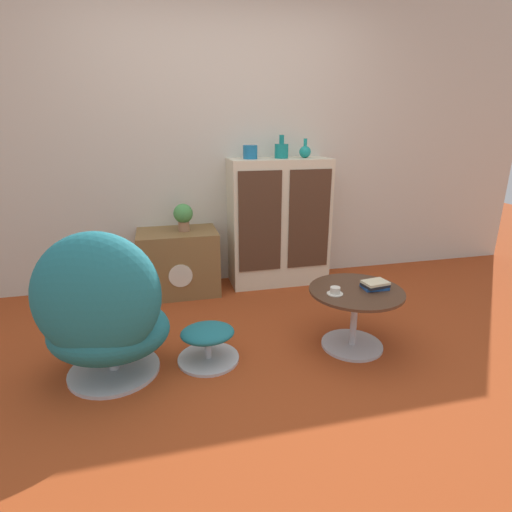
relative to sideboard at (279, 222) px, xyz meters
name	(u,v)px	position (x,y,z in m)	size (l,w,h in m)	color
ground_plane	(266,373)	(-0.51, -1.44, -0.58)	(12.00, 12.00, 0.00)	#9E3D19
wall_back	(219,142)	(-0.51, 0.22, 0.72)	(6.40, 0.06, 2.60)	beige
sideboard	(279,222)	(0.00, 0.00, 0.00)	(0.91, 0.38, 1.16)	beige
tv_console	(179,262)	(-0.93, -0.04, -0.30)	(0.68, 0.47, 0.57)	brown
egg_chair	(103,315)	(-1.42, -1.27, -0.16)	(0.82, 0.77, 0.94)	#B7B7BC
ottoman	(208,340)	(-0.83, -1.22, -0.44)	(0.39, 0.39, 0.24)	#B7B7BC
coffee_table	(355,310)	(0.15, -1.28, -0.31)	(0.61, 0.61, 0.42)	#B7B7BC
vase_leftmost	(250,152)	(-0.27, 0.00, 0.64)	(0.12, 0.12, 0.12)	#196699
vase_inner_left	(281,150)	(0.01, 0.00, 0.65)	(0.12, 0.12, 0.20)	#147A75
vase_inner_right	(305,151)	(0.23, 0.00, 0.64)	(0.10, 0.10, 0.17)	teal
potted_plant	(183,215)	(-0.87, -0.04, 0.12)	(0.17, 0.17, 0.24)	#996B4C
teacup	(335,291)	(-0.02, -1.31, -0.15)	(0.10, 0.10, 0.05)	silver
book_stack	(375,285)	(0.27, -1.29, -0.14)	(0.17, 0.14, 0.05)	#1E478C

